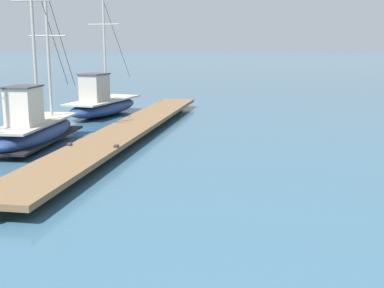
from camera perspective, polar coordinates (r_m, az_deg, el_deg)
The scene contains 3 objects.
floating_dock at distance 20.57m, azimuth -7.07°, elevation 1.74°, with size 2.04×20.43×0.53m.
fishing_boat_0 at distance 26.80m, azimuth -10.02°, elevation 4.50°, with size 2.96×6.15×6.20m.
fishing_boat_1 at distance 19.57m, azimuth -17.26°, elevation 1.71°, with size 1.91×7.28×6.97m.
Camera 1 is at (-0.62, -2.28, 3.81)m, focal length 47.54 mm.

